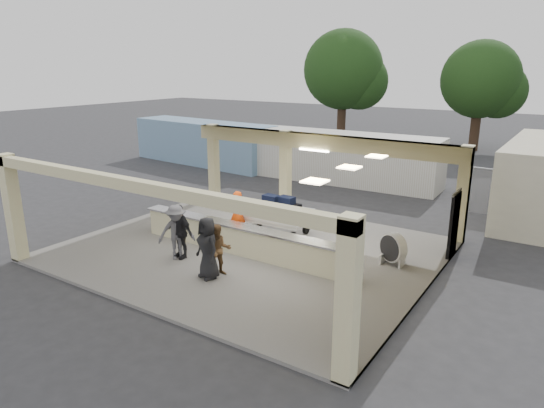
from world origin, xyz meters
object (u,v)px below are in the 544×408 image
Objects in this scene: baggage_handler at (237,214)px; container_white at (328,156)px; baggage_counter at (241,239)px; passenger_a at (218,250)px; passenger_d at (208,248)px; passenger_c at (176,232)px; luggage_cart at (275,213)px; drum_fan at (393,248)px; container_blue at (203,143)px; passenger_b at (180,231)px.

baggage_handler is 10.68m from container_white.
baggage_counter is 4.69× the size of baggage_handler.
passenger_d reaches higher than passenger_a.
passenger_a is 1.96m from passenger_c.
passenger_a is (0.62, -4.08, -0.01)m from luggage_cart.
baggage_counter is 4.95m from drum_fan.
container_blue reaches higher than baggage_counter.
passenger_b is 0.15× the size of container_white.
baggage_counter is 1.85m from passenger_a.
passenger_d is (1.78, -0.70, 0.03)m from passenger_b.
drum_fan is (4.71, -0.47, -0.24)m from luggage_cart.
container_blue is at bearing 132.91° from passenger_b.
baggage_counter is at bearing 72.04° from baggage_handler.
passenger_c is 0.15× the size of container_white.
luggage_cart is at bearing -157.88° from drum_fan.
passenger_b is 0.17× the size of container_blue.
passenger_c is at bearing -85.89° from container_white.
passenger_b is at bearing 22.25° from baggage_handler.
drum_fan reaches higher than baggage_counter.
luggage_cart is 2.49× the size of drum_fan.
baggage_counter is 2.13m from passenger_c.
container_blue reaches higher than passenger_b.
baggage_handler is at bearing 35.20° from passenger_c.
passenger_c reaches higher than luggage_cart.
passenger_d is at bearing -78.84° from container_white.
drum_fan is 12.31m from container_white.
baggage_counter is at bearing -39.86° from container_blue.
passenger_d is at bearing -80.37° from baggage_counter.
baggage_counter is at bearing 61.03° from passenger_a.
baggage_handler is at bearing -132.75° from luggage_cart.
passenger_c is at bearing 22.28° from baggage_handler.
passenger_b is (-1.43, -1.37, 0.42)m from baggage_counter.
passenger_a is at bearing -74.32° from baggage_counter.
luggage_cart reaches higher than drum_fan.
container_blue is (-11.70, 11.63, 0.76)m from baggage_counter.
passenger_d is (1.40, -3.27, 0.06)m from baggage_handler.
drum_fan is 0.08× the size of container_white.
passenger_c is at bearing -133.97° from baggage_counter.
baggage_counter is 4.54× the size of passenger_b.
baggage_counter is 4.39× the size of passenger_d.
baggage_counter is 0.67× the size of container_white.
container_white is at bearing 102.04° from luggage_cart.
passenger_d is 14.15m from container_white.
drum_fan is 5.68m from baggage_handler.
container_blue is at bearing 176.79° from drum_fan.
container_white is (-3.09, 13.81, 0.30)m from passenger_d.
baggage_counter is 7.87× the size of drum_fan.
container_white is at bearing -140.21° from baggage_handler.
container_blue reaches higher than luggage_cart.
baggage_counter is 4.52× the size of passenger_c.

